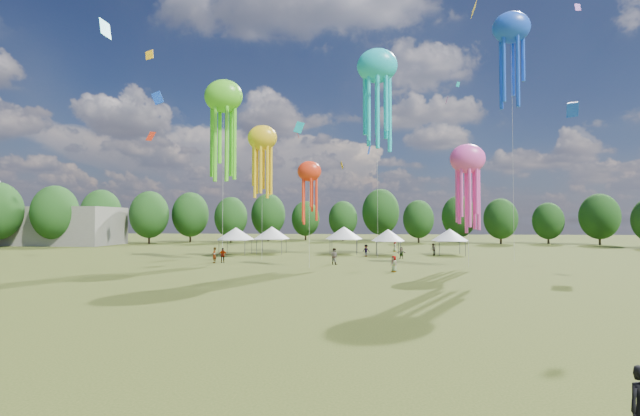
# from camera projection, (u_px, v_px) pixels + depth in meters

# --- Properties ---
(ground) EXTENTS (300.00, 300.00, 0.00)m
(ground) POSITION_uv_depth(u_px,v_px,m) (348.00, 390.00, 13.09)
(ground) COLOR #384416
(ground) RESTS_ON ground
(spectator_near) EXTENTS (1.17, 1.09, 1.93)m
(spectator_near) POSITION_uv_depth(u_px,v_px,m) (334.00, 256.00, 50.34)
(spectator_near) COLOR gray
(spectator_near) RESTS_ON ground
(spectators_far) EXTENTS (28.98, 29.66, 1.90)m
(spectators_far) POSITION_uv_depth(u_px,v_px,m) (361.00, 252.00, 58.62)
(spectators_far) COLOR gray
(spectators_far) RESTS_ON ground
(festival_tents) EXTENTS (37.99, 8.17, 4.23)m
(festival_tents) POSITION_uv_depth(u_px,v_px,m) (330.00, 234.00, 65.81)
(festival_tents) COLOR #47474C
(festival_tents) RESTS_ON ground
(show_kites) EXTENTS (41.43, 16.54, 32.02)m
(show_kites) POSITION_uv_depth(u_px,v_px,m) (364.00, 104.00, 55.79)
(show_kites) COLOR yellow
(show_kites) RESTS_ON ground
(small_kites) EXTENTS (74.75, 54.49, 42.35)m
(small_kites) POSITION_uv_depth(u_px,v_px,m) (342.00, 36.00, 56.67)
(small_kites) COLOR yellow
(small_kites) RESTS_ON ground
(treeline) EXTENTS (201.57, 95.24, 13.43)m
(treeline) POSITION_uv_depth(u_px,v_px,m) (339.00, 213.00, 75.84)
(treeline) COLOR #38281C
(treeline) RESTS_ON ground
(hangar) EXTENTS (40.00, 12.00, 8.00)m
(hangar) POSITION_uv_depth(u_px,v_px,m) (25.00, 226.00, 92.09)
(hangar) COLOR gray
(hangar) RESTS_ON ground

